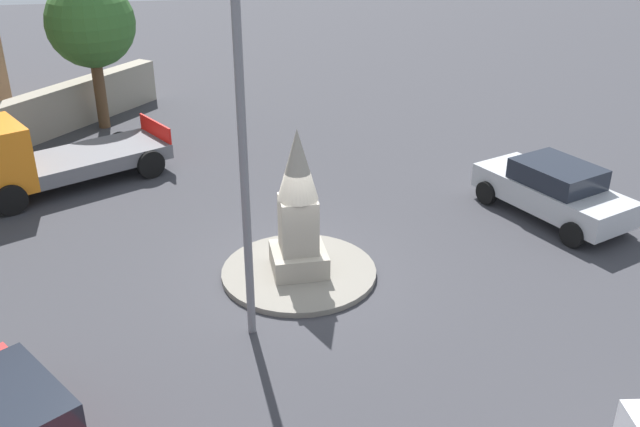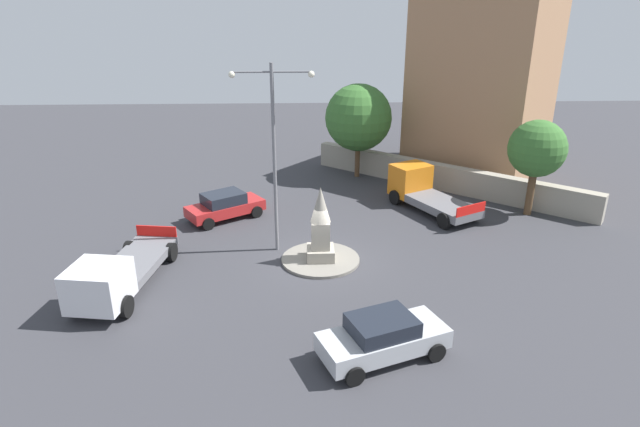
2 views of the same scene
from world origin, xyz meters
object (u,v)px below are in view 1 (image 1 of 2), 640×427
object	(u,v)px
streetlamp	(239,78)
truck_orange_far_side	(38,158)
monument	(298,208)
tree_near_wall	(91,24)
car_silver_parked_right	(553,189)

from	to	relation	value
streetlamp	truck_orange_far_side	world-z (taller)	streetlamp
streetlamp	truck_orange_far_side	size ratio (longest dim) A/B	1.44
monument	tree_near_wall	bearing A→B (deg)	-155.72
streetlamp	car_silver_parked_right	size ratio (longest dim) A/B	1.88
car_silver_parked_right	tree_near_wall	distance (m)	15.93
monument	car_silver_parked_right	bearing A→B (deg)	103.89
streetlamp	tree_near_wall	bearing A→B (deg)	-163.77
monument	streetlamp	world-z (taller)	streetlamp
car_silver_parked_right	tree_near_wall	xyz separation A→B (m)	(-9.80, -12.23, 2.87)
streetlamp	tree_near_wall	xyz separation A→B (m)	(-13.52, -3.93, -1.48)
tree_near_wall	streetlamp	bearing A→B (deg)	16.23
truck_orange_far_side	tree_near_wall	bearing A→B (deg)	167.27
car_silver_parked_right	tree_near_wall	size ratio (longest dim) A/B	0.87
streetlamp	car_silver_parked_right	bearing A→B (deg)	114.14
tree_near_wall	truck_orange_far_side	bearing A→B (deg)	-12.73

